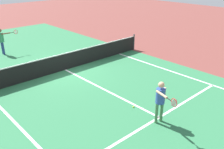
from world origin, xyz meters
TOP-DOWN VIEW (x-y plane):
  - ground_plane at (0.00, 0.00)m, footprint 60.00×60.00m
  - court_surface_inbounds at (0.00, 0.00)m, footprint 10.62×24.40m
  - line_sideline_right at (4.11, -5.95)m, footprint 0.10×11.89m
  - line_service_near at (0.00, -6.40)m, footprint 8.22×0.10m
  - line_center_service at (0.00, -3.20)m, footprint 0.10×6.40m
  - net at (0.00, 0.00)m, footprint 11.07×0.09m
  - player_near at (-0.27, -6.58)m, footprint 0.73×1.10m
  - player_far at (-1.45, 4.98)m, footprint 1.21×0.52m
  - tennis_ball_mid_court at (-0.19, -5.26)m, footprint 0.07×0.07m

SIDE VIEW (x-z plane):
  - ground_plane at x=0.00m, z-range 0.00..0.00m
  - court_surface_inbounds at x=0.00m, z-range 0.00..0.00m
  - line_sideline_right at x=4.11m, z-range 0.00..0.01m
  - line_service_near at x=0.00m, z-range 0.00..0.01m
  - line_center_service at x=0.00m, z-range 0.00..0.01m
  - tennis_ball_mid_court at x=-0.19m, z-range 0.00..0.07m
  - net at x=0.00m, z-range -0.04..1.03m
  - player_near at x=-0.27m, z-range 0.19..1.78m
  - player_far at x=-1.45m, z-range 0.21..1.89m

